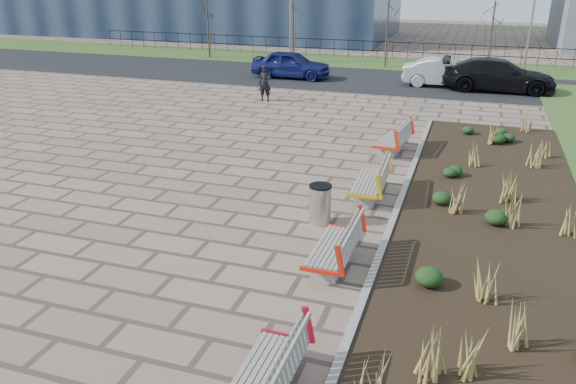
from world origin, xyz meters
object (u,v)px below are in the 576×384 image
(pedestrian, at_px, (265,83))
(car_black, at_px, (498,75))
(car_silver, at_px, (445,73))
(bench_b, at_px, (332,245))
(bench_c, at_px, (369,180))
(lamp_west, at_px, (291,14))
(bench_d, at_px, (392,138))
(car_blue, at_px, (291,64))
(bench_a, at_px, (261,372))
(lamp_east, at_px, (531,21))
(litter_bin, at_px, (320,205))

(pedestrian, distance_m, car_black, 11.82)
(car_silver, relative_size, car_black, 0.78)
(bench_b, height_order, car_silver, car_silver)
(bench_c, xyz_separation_m, lamp_west, (-9.00, 20.55, 2.54))
(bench_d, distance_m, car_blue, 13.80)
(pedestrian, distance_m, car_silver, 9.80)
(bench_a, xyz_separation_m, car_silver, (0.88, 24.35, 0.23))
(pedestrian, xyz_separation_m, car_silver, (7.68, 6.09, -0.10))
(bench_d, relative_size, lamp_west, 0.35)
(bench_a, height_order, car_silver, car_silver)
(car_blue, distance_m, lamp_east, 13.47)
(bench_a, bearing_deg, car_black, 82.02)
(bench_d, xyz_separation_m, car_black, (3.51, 11.61, 0.32))
(car_blue, height_order, lamp_east, lamp_east)
(bench_d, bearing_deg, lamp_west, 125.48)
(bench_b, bearing_deg, car_blue, 111.00)
(bench_c, bearing_deg, litter_bin, -113.81)
(bench_a, bearing_deg, litter_bin, 97.80)
(car_blue, xyz_separation_m, car_black, (10.93, -0.02, 0.05))
(litter_bin, bearing_deg, bench_a, -82.52)
(litter_bin, distance_m, lamp_west, 24.15)
(bench_d, xyz_separation_m, litter_bin, (-0.81, -6.28, -0.01))
(car_black, bearing_deg, car_blue, 88.25)
(pedestrian, height_order, lamp_west, lamp_west)
(bench_d, height_order, litter_bin, bench_d)
(pedestrian, xyz_separation_m, lamp_west, (-2.20, 10.48, 2.21))
(bench_b, relative_size, car_black, 0.38)
(bench_b, distance_m, car_blue, 21.23)
(bench_c, bearing_deg, car_silver, 84.77)
(lamp_west, bearing_deg, bench_d, -61.10)
(pedestrian, distance_m, lamp_west, 10.94)
(bench_c, xyz_separation_m, car_black, (3.51, 15.85, 0.32))
(lamp_west, bearing_deg, car_blue, -71.37)
(bench_b, distance_m, bench_d, 8.25)
(bench_c, xyz_separation_m, car_silver, (0.88, 16.15, 0.23))
(litter_bin, bearing_deg, lamp_west, 109.94)
(litter_bin, relative_size, pedestrian, 0.59)
(bench_c, height_order, car_blue, car_blue)
(pedestrian, relative_size, car_black, 0.30)
(car_silver, height_order, lamp_west, lamp_west)
(bench_d, height_order, pedestrian, pedestrian)
(car_blue, xyz_separation_m, lamp_west, (-1.57, 4.67, 2.27))
(car_silver, bearing_deg, car_blue, 88.58)
(bench_a, distance_m, litter_bin, 6.22)
(car_blue, height_order, car_silver, car_blue)
(bench_d, bearing_deg, car_silver, 92.34)
(bench_c, distance_m, lamp_west, 22.57)
(car_blue, relative_size, lamp_west, 0.73)
(bench_d, relative_size, lamp_east, 0.35)
(bench_b, xyz_separation_m, bench_c, (0.00, 4.01, 0.00))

